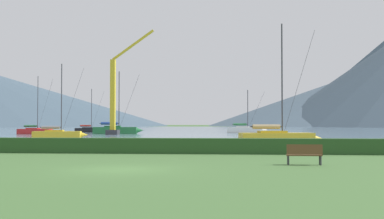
{
  "coord_description": "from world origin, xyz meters",
  "views": [
    {
      "loc": [
        4.77,
        -19.95,
        1.92
      ],
      "look_at": [
        -1.91,
        54.34,
        4.01
      ],
      "focal_mm": 45.81,
      "sensor_mm": 36.0,
      "label": 1
    }
  ],
  "objects_px": {
    "sailboat_slip_8": "(116,130)",
    "sailboat_slip_10": "(35,131)",
    "sailboat_slip_1": "(58,134)",
    "dock_crane": "(115,100)",
    "sailboat_slip_11": "(90,130)",
    "sailboat_slip_9": "(277,137)",
    "park_bench_near_path": "(304,153)",
    "sailboat_slip_4": "(245,130)"
  },
  "relations": [
    {
      "from": "sailboat_slip_8",
      "to": "sailboat_slip_10",
      "type": "height_order",
      "value": "sailboat_slip_8"
    },
    {
      "from": "sailboat_slip_1",
      "to": "dock_crane",
      "type": "bearing_deg",
      "value": 74.39
    },
    {
      "from": "sailboat_slip_1",
      "to": "sailboat_slip_10",
      "type": "distance_m",
      "value": 27.45
    },
    {
      "from": "sailboat_slip_10",
      "to": "sailboat_slip_11",
      "type": "xyz_separation_m",
      "value": [
        4.42,
        17.64,
        -0.02
      ]
    },
    {
      "from": "sailboat_slip_9",
      "to": "park_bench_near_path",
      "type": "height_order",
      "value": "sailboat_slip_9"
    },
    {
      "from": "sailboat_slip_8",
      "to": "sailboat_slip_11",
      "type": "height_order",
      "value": "sailboat_slip_8"
    },
    {
      "from": "sailboat_slip_8",
      "to": "dock_crane",
      "type": "relative_size",
      "value": 0.64
    },
    {
      "from": "sailboat_slip_8",
      "to": "sailboat_slip_10",
      "type": "xyz_separation_m",
      "value": [
        -13.54,
        -3.81,
        -0.17
      ]
    },
    {
      "from": "sailboat_slip_9",
      "to": "dock_crane",
      "type": "relative_size",
      "value": 0.63
    },
    {
      "from": "sailboat_slip_4",
      "to": "sailboat_slip_9",
      "type": "xyz_separation_m",
      "value": [
        1.9,
        -52.51,
        -0.01
      ]
    },
    {
      "from": "sailboat_slip_4",
      "to": "sailboat_slip_11",
      "type": "bearing_deg",
      "value": 176.43
    },
    {
      "from": "sailboat_slip_11",
      "to": "dock_crane",
      "type": "bearing_deg",
      "value": -64.21
    },
    {
      "from": "sailboat_slip_1",
      "to": "park_bench_near_path",
      "type": "bearing_deg",
      "value": -66.13
    },
    {
      "from": "dock_crane",
      "to": "park_bench_near_path",
      "type": "bearing_deg",
      "value": -67.94
    },
    {
      "from": "park_bench_near_path",
      "to": "sailboat_slip_4",
      "type": "bearing_deg",
      "value": 92.79
    },
    {
      "from": "park_bench_near_path",
      "to": "dock_crane",
      "type": "xyz_separation_m",
      "value": [
        -23.51,
        58.01,
        5.28
      ]
    },
    {
      "from": "sailboat_slip_9",
      "to": "sailboat_slip_10",
      "type": "xyz_separation_m",
      "value": [
        -39.06,
        38.34,
        -0.07
      ]
    },
    {
      "from": "sailboat_slip_8",
      "to": "sailboat_slip_4",
      "type": "bearing_deg",
      "value": 15.93
    },
    {
      "from": "dock_crane",
      "to": "sailboat_slip_10",
      "type": "bearing_deg",
      "value": 170.0
    },
    {
      "from": "sailboat_slip_4",
      "to": "dock_crane",
      "type": "xyz_separation_m",
      "value": [
        -22.24,
        -16.8,
        5.15
      ]
    },
    {
      "from": "sailboat_slip_10",
      "to": "dock_crane",
      "type": "distance_m",
      "value": 16.02
    },
    {
      "from": "sailboat_slip_9",
      "to": "sailboat_slip_4",
      "type": "bearing_deg",
      "value": 81.84
    },
    {
      "from": "sailboat_slip_11",
      "to": "park_bench_near_path",
      "type": "height_order",
      "value": "sailboat_slip_11"
    },
    {
      "from": "dock_crane",
      "to": "sailboat_slip_1",
      "type": "bearing_deg",
      "value": -94.77
    },
    {
      "from": "park_bench_near_path",
      "to": "dock_crane",
      "type": "height_order",
      "value": "dock_crane"
    },
    {
      "from": "sailboat_slip_4",
      "to": "sailboat_slip_10",
      "type": "xyz_separation_m",
      "value": [
        -37.15,
        -14.17,
        -0.08
      ]
    },
    {
      "from": "sailboat_slip_11",
      "to": "sailboat_slip_4",
      "type": "bearing_deg",
      "value": -7.63
    },
    {
      "from": "sailboat_slip_1",
      "to": "dock_crane",
      "type": "xyz_separation_m",
      "value": [
        1.79,
        21.49,
        5.24
      ]
    },
    {
      "from": "sailboat_slip_10",
      "to": "dock_crane",
      "type": "xyz_separation_m",
      "value": [
        14.91,
        -2.63,
        5.23
      ]
    },
    {
      "from": "sailboat_slip_9",
      "to": "sailboat_slip_1",
      "type": "bearing_deg",
      "value": 141.02
    },
    {
      "from": "sailboat_slip_8",
      "to": "sailboat_slip_11",
      "type": "bearing_deg",
      "value": 115.63
    },
    {
      "from": "sailboat_slip_4",
      "to": "sailboat_slip_8",
      "type": "distance_m",
      "value": 25.78
    },
    {
      "from": "sailboat_slip_4",
      "to": "dock_crane",
      "type": "relative_size",
      "value": 0.48
    },
    {
      "from": "sailboat_slip_4",
      "to": "sailboat_slip_11",
      "type": "relative_size",
      "value": 0.93
    },
    {
      "from": "park_bench_near_path",
      "to": "sailboat_slip_1",
      "type": "bearing_deg",
      "value": 126.53
    },
    {
      "from": "sailboat_slip_1",
      "to": "sailboat_slip_11",
      "type": "xyz_separation_m",
      "value": [
        -8.69,
        41.76,
        -0.01
      ]
    },
    {
      "from": "sailboat_slip_9",
      "to": "park_bench_near_path",
      "type": "relative_size",
      "value": 6.8
    },
    {
      "from": "sailboat_slip_8",
      "to": "park_bench_near_path",
      "type": "height_order",
      "value": "sailboat_slip_8"
    },
    {
      "from": "sailboat_slip_1",
      "to": "park_bench_near_path",
      "type": "distance_m",
      "value": 44.43
    },
    {
      "from": "sailboat_slip_10",
      "to": "dock_crane",
      "type": "bearing_deg",
      "value": -9.37
    },
    {
      "from": "sailboat_slip_11",
      "to": "sailboat_slip_9",
      "type": "bearing_deg",
      "value": -59.83
    },
    {
      "from": "sailboat_slip_11",
      "to": "sailboat_slip_10",
      "type": "bearing_deg",
      "value": -105.64
    }
  ]
}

